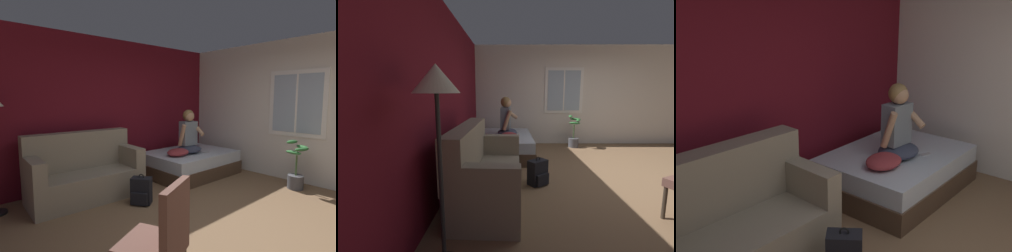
% 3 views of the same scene
% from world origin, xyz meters
% --- Properties ---
extents(wall_back_accent, '(10.01, 0.16, 2.70)m').
position_xyz_m(wall_back_accent, '(0.00, 2.91, 1.35)').
color(wall_back_accent, maroon).
rests_on(wall_back_accent, ground).
extents(bed, '(1.81, 1.32, 0.48)m').
position_xyz_m(bed, '(1.36, 2.04, 0.24)').
color(bed, '#4C3828').
rests_on(bed, ground).
extents(couch, '(1.73, 0.88, 1.04)m').
position_xyz_m(couch, '(-0.84, 2.26, 0.39)').
color(couch, gray).
rests_on(couch, ground).
extents(person_seated, '(0.56, 0.49, 0.88)m').
position_xyz_m(person_seated, '(1.24, 1.97, 0.84)').
color(person_seated, '#383D51').
rests_on(person_seated, bed).
extents(throw_pillow, '(0.51, 0.40, 0.14)m').
position_xyz_m(throw_pillow, '(0.88, 1.91, 0.55)').
color(throw_pillow, '#993338').
rests_on(throw_pillow, bed).
extents(cell_phone, '(0.16, 0.12, 0.01)m').
position_xyz_m(cell_phone, '(1.50, 1.73, 0.48)').
color(cell_phone, '#B7B7BC').
rests_on(cell_phone, bed).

